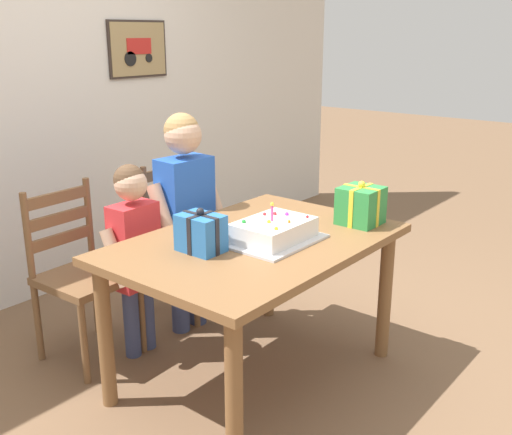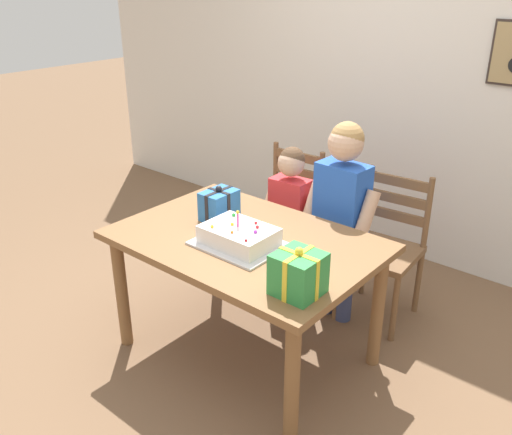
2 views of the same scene
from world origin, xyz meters
name	(u,v)px [view 1 (image 1 of 2)]	position (x,y,z in m)	size (l,w,h in m)	color
ground_plane	(255,377)	(0.00, 0.00, 0.00)	(20.00, 20.00, 0.00)	brown
back_wall	(35,95)	(0.00, 1.77, 1.30)	(6.40, 0.11, 2.60)	silver
dining_table	(255,259)	(0.00, 0.00, 0.64)	(1.37, 0.94, 0.74)	brown
birthday_cake	(274,232)	(0.03, -0.09, 0.79)	(0.44, 0.34, 0.19)	silver
gift_box_red_large	(361,205)	(0.53, -0.26, 0.84)	(0.20, 0.20, 0.23)	#2D8E42
gift_box_beside_cake	(201,233)	(-0.27, 0.09, 0.82)	(0.15, 0.20, 0.20)	#286BB7
chair_left	(81,273)	(-0.39, 0.86, 0.47)	(0.44, 0.44, 0.92)	brown
chair_right	(186,236)	(0.38, 0.86, 0.47)	(0.45, 0.45, 0.92)	brown
child_older	(186,202)	(0.18, 0.65, 0.77)	(0.46, 0.27, 1.26)	#38426B
child_younger	(135,242)	(-0.19, 0.65, 0.63)	(0.38, 0.22, 1.04)	#38426B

